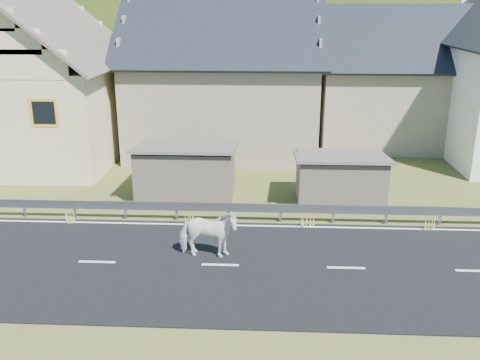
{
  "coord_description": "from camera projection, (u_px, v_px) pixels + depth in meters",
  "views": [
    {
      "loc": [
        1.41,
        -15.29,
        8.03
      ],
      "look_at": [
        0.51,
        2.41,
        2.11
      ],
      "focal_mm": 40.0,
      "sensor_mm": 36.0,
      "label": 1
    }
  ],
  "objects": [
    {
      "name": "ground",
      "position": [
        220.0,
        266.0,
        17.1
      ],
      "size": [
        160.0,
        160.0,
        0.0
      ],
      "primitive_type": "plane",
      "color": "#3D4B19",
      "rests_on": "ground"
    },
    {
      "name": "mountain",
      "position": [
        277.0,
        83.0,
        193.7
      ],
      "size": [
        440.0,
        280.0,
        260.0
      ],
      "primitive_type": "ellipsoid",
      "color": "#253B0E",
      "rests_on": "ground"
    },
    {
      "name": "house_stone_b",
      "position": [
        396.0,
        70.0,
        31.43
      ],
      "size": [
        9.8,
        8.8,
        8.1
      ],
      "color": "gray",
      "rests_on": "ground"
    },
    {
      "name": "guardrail",
      "position": [
        228.0,
        208.0,
        20.41
      ],
      "size": [
        28.1,
        0.09,
        0.75
      ],
      "color": "#93969B",
      "rests_on": "ground"
    },
    {
      "name": "road",
      "position": [
        220.0,
        265.0,
        17.09
      ],
      "size": [
        60.0,
        7.0,
        0.04
      ],
      "primitive_type": "cube",
      "color": "black",
      "rests_on": "ground"
    },
    {
      "name": "shed_left",
      "position": [
        187.0,
        171.0,
        23.0
      ],
      "size": [
        4.3,
        3.3,
        2.4
      ],
      "primitive_type": "cube",
      "color": "#675C4F",
      "rests_on": "ground"
    },
    {
      "name": "horse",
      "position": [
        208.0,
        234.0,
        17.36
      ],
      "size": [
        0.99,
        2.01,
        1.66
      ],
      "primitive_type": "imported",
      "rotation": [
        0.0,
        0.0,
        1.52
      ],
      "color": "white",
      "rests_on": "road"
    },
    {
      "name": "lane_markings",
      "position": [
        220.0,
        265.0,
        17.09
      ],
      "size": [
        60.0,
        6.6,
        0.01
      ],
      "primitive_type": "cube",
      "color": "silver",
      "rests_on": "road"
    },
    {
      "name": "shed_right",
      "position": [
        340.0,
        180.0,
        22.25
      ],
      "size": [
        3.8,
        2.9,
        2.2
      ],
      "primitive_type": "cube",
      "color": "#675C4F",
      "rests_on": "ground"
    },
    {
      "name": "house_stone_a",
      "position": [
        224.0,
        66.0,
        29.89
      ],
      "size": [
        10.8,
        9.8,
        8.9
      ],
      "color": "gray",
      "rests_on": "ground"
    },
    {
      "name": "house_cream",
      "position": [
        46.0,
        77.0,
        27.56
      ],
      "size": [
        7.8,
        9.8,
        8.3
      ],
      "color": "beige",
      "rests_on": "ground"
    },
    {
      "name": "conifer_patch",
      "position": [
        21.0,
        11.0,
        122.03
      ],
      "size": [
        76.0,
        50.0,
        28.0
      ],
      "primitive_type": "ellipsoid",
      "color": "black",
      "rests_on": "ground"
    }
  ]
}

